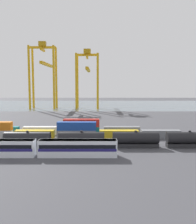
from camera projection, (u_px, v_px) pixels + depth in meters
The scene contains 15 objects.
ground_plane at pixel (80, 120), 122.93m from camera, with size 420.00×420.00×0.00m, color #424247.
harbour_water at pixel (87, 105), 216.43m from camera, with size 400.00×110.00×0.01m, color slate.
passenger_train at pixel (35, 147), 59.83m from camera, with size 37.34×3.14×3.90m.
freight_tank_row at pixel (80, 139), 68.59m from camera, with size 69.85×3.07×4.53m.
shipping_container_3 at pixel (33, 134), 80.11m from camera, with size 12.10×2.44×2.60m, color gold.
shipping_container_4 at pixel (75, 134), 80.18m from camera, with size 12.10×2.44×2.60m, color slate.
shipping_container_5 at pixel (75, 126), 79.90m from camera, with size 12.10×2.44×2.60m, color #1C4299.
shipping_container_6 at pixel (118, 134), 80.24m from camera, with size 12.10×2.44×2.60m, color gold.
shipping_container_7 at pixel (159, 134), 80.30m from camera, with size 12.10×2.44×2.60m, color slate.
shipping_container_11 at pixel (40, 131), 86.79m from camera, with size 12.10×2.44×2.60m, color silver.
shipping_container_12 at pixel (80, 130), 86.86m from camera, with size 12.10×2.44×2.60m, color #146066.
shipping_container_13 at pixel (80, 123), 86.58m from camera, with size 12.10×2.44×2.60m, color #AD211C.
shipping_container_14 at pixel (121, 130), 86.92m from camera, with size 12.10×2.44×2.60m, color slate.
gantry_crane_west at pixel (43, 69), 182.63m from camera, with size 18.33×41.30×46.37m.
gantry_crane_central at pixel (86, 73), 183.44m from camera, with size 16.22×41.65×41.30m.
Camera 1 is at (7.99, -81.90, 16.64)m, focal length 41.32 mm.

